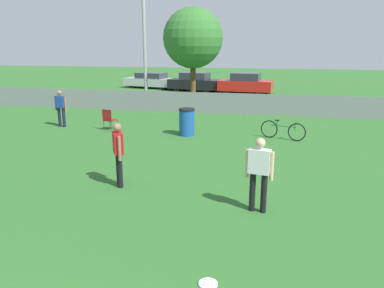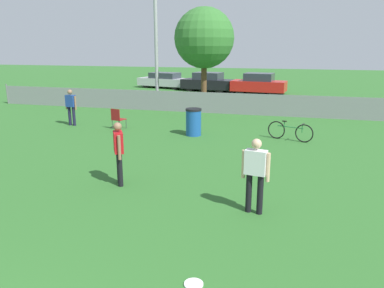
# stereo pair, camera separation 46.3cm
# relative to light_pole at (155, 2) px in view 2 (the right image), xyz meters

# --- Properties ---
(fence_backline) EXTENTS (27.08, 0.07, 1.21)m
(fence_backline) POSITION_rel_light_pole_xyz_m (4.17, -1.48, -5.29)
(fence_backline) COLOR gray
(fence_backline) RESTS_ON ground_plane
(light_pole) EXTENTS (0.90, 0.36, 10.10)m
(light_pole) POSITION_rel_light_pole_xyz_m (0.00, 0.00, 0.00)
(light_pole) COLOR #9E9EA3
(light_pole) RESTS_ON ground_plane
(tree_near_pole) EXTENTS (3.36, 3.36, 5.58)m
(tree_near_pole) POSITION_rel_light_pole_xyz_m (2.75, 0.31, -1.95)
(tree_near_pole) COLOR brown
(tree_near_pole) RESTS_ON ground_plane
(player_receiver_white) EXTENTS (0.60, 0.29, 1.64)m
(player_receiver_white) POSITION_rel_light_pole_xyz_m (7.14, -13.29, -4.88)
(player_receiver_white) COLOR black
(player_receiver_white) RESTS_ON ground_plane
(player_thrower_red) EXTENTS (0.42, 0.53, 1.64)m
(player_thrower_red) POSITION_rel_light_pole_xyz_m (3.63, -12.50, -4.88)
(player_thrower_red) COLOR black
(player_thrower_red) RESTS_ON ground_plane
(spectator_in_blue) EXTENTS (0.58, 0.27, 1.61)m
(spectator_in_blue) POSITION_rel_light_pole_xyz_m (-1.76, -6.25, -4.91)
(spectator_in_blue) COLOR #191933
(spectator_in_blue) RESTS_ON ground_plane
(frisbee_disc) EXTENTS (0.29, 0.29, 0.03)m
(frisbee_disc) POSITION_rel_light_pole_xyz_m (6.55, -16.06, -5.83)
(frisbee_disc) COLOR white
(frisbee_disc) RESTS_ON ground_plane
(folding_chair_sideline) EXTENTS (0.56, 0.57, 0.89)m
(folding_chair_sideline) POSITION_rel_light_pole_xyz_m (0.57, -6.41, -5.35)
(folding_chair_sideline) COLOR #333338
(folding_chair_sideline) RESTS_ON ground_plane
(bicycle_sideline) EXTENTS (1.69, 0.66, 0.73)m
(bicycle_sideline) POSITION_rel_light_pole_xyz_m (7.75, -6.53, -5.48)
(bicycle_sideline) COLOR black
(bicycle_sideline) RESTS_ON ground_plane
(trash_bin) EXTENTS (0.63, 0.63, 1.08)m
(trash_bin) POSITION_rel_light_pole_xyz_m (4.02, -6.68, -5.29)
(trash_bin) COLOR #194C99
(trash_bin) RESTS_ON ground_plane
(parked_car_silver) EXTENTS (4.81, 2.62, 1.30)m
(parked_car_silver) POSITION_rel_light_pole_xyz_m (-2.90, 9.59, -5.20)
(parked_car_silver) COLOR black
(parked_car_silver) RESTS_ON ground_plane
(parked_car_dark) EXTENTS (4.29, 2.33, 1.47)m
(parked_car_dark) POSITION_rel_light_pole_xyz_m (1.17, 8.26, -5.13)
(parked_car_dark) COLOR black
(parked_car_dark) RESTS_ON ground_plane
(parked_car_red) EXTENTS (4.13, 2.23, 1.53)m
(parked_car_red) POSITION_rel_light_pole_xyz_m (5.20, 7.66, -5.10)
(parked_car_red) COLOR black
(parked_car_red) RESTS_ON ground_plane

